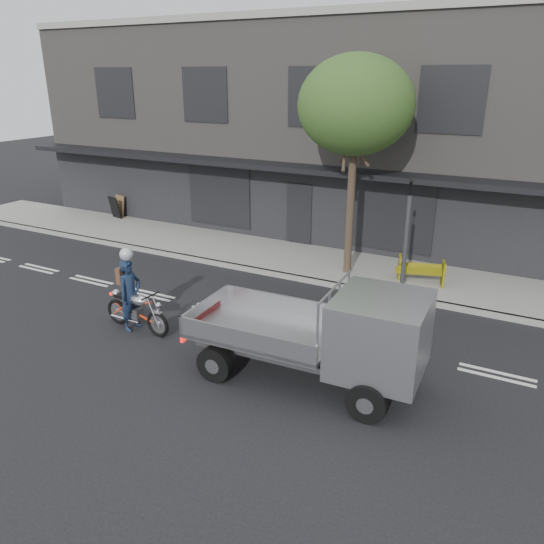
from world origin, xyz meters
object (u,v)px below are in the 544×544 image
Objects in this scene: construction_barrier at (419,272)px; street_tree at (356,106)px; motorcycle at (136,310)px; flatbed_ute at (357,334)px; rider at (130,295)px; sandwich_board at (115,207)px; traffic_light_pole at (406,243)px.

street_tree is at bearing 178.94° from construction_barrier.
motorcycle is 5.88m from flatbed_ute.
street_tree is at bearing 109.01° from flatbed_ute.
street_tree is 3.63× the size of rider.
sandwich_board is (-7.88, 7.74, -0.30)m from rider.
traffic_light_pole reaches higher than construction_barrier.
street_tree is 1.36× the size of flatbed_ute.
flatbed_ute reaches higher than rider.
street_tree is 5.26m from construction_barrier.
traffic_light_pole is 1.67× the size of motorcycle.
flatbed_ute reaches higher than construction_barrier.
rider is 0.37× the size of flatbed_ute.
street_tree reaches higher than traffic_light_pole.
rider is at bearing -136.45° from traffic_light_pole.
traffic_light_pole reaches higher than sandwich_board.
motorcycle is 1.13× the size of rider.
traffic_light_pole is at bearing 48.40° from motorcycle.
motorcycle is at bearing -31.09° from sandwich_board.
rider is 8.45m from construction_barrier.
traffic_light_pole is at bearing 92.24° from flatbed_ute.
motorcycle is 8.34m from construction_barrier.
motorcycle reaches higher than construction_barrier.
flatbed_ute is 6.21m from construction_barrier.
rider is at bearing 176.80° from flatbed_ute.
rider is 11.05m from sandwich_board.
street_tree reaches higher than flatbed_ute.
flatbed_ute is at bearing -68.54° from street_tree.
sandwich_board is at bearing 140.11° from motorcycle.
construction_barrier is 13.83m from sandwich_board.
flatbed_ute is at bearing -16.56° from sandwich_board.
traffic_light_pole is 7.69m from rider.
sandwich_board reaches higher than motorcycle.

